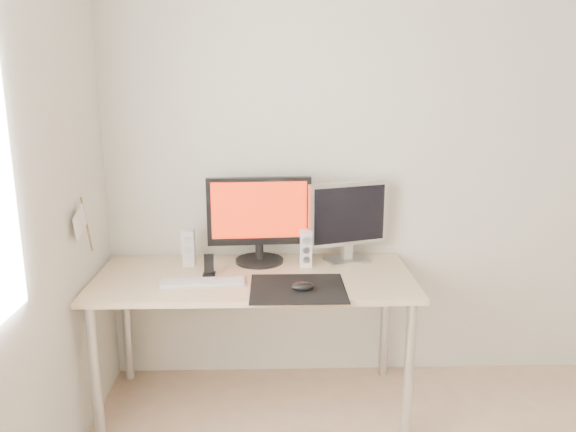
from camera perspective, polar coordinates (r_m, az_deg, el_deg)
name	(u,v)px	position (r m, az deg, el deg)	size (l,w,h in m)	color
wall_back	(423,162)	(3.20, 13.56, 5.37)	(3.50, 3.50, 0.00)	silver
mousepad	(298,288)	(2.67, 1.01, -7.37)	(0.45, 0.40, 0.00)	black
mouse	(302,286)	(2.64, 1.48, -7.17)	(0.11, 0.06, 0.04)	black
desk	(254,289)	(2.89, -3.45, -7.46)	(1.60, 0.70, 0.73)	#D1B587
main_monitor	(259,217)	(2.97, -2.94, -0.09)	(0.55, 0.28, 0.47)	black
second_monitor	(348,218)	(3.02, 6.12, -0.22)	(0.44, 0.22, 0.43)	#ADADAF
speaker_left	(189,248)	(3.01, -10.04, -3.20)	(0.06, 0.08, 0.19)	silver
speaker_right	(306,248)	(2.97, 1.82, -3.27)	(0.06, 0.08, 0.19)	white
keyboard	(203,282)	(2.76, -8.60, -6.67)	(0.43, 0.15, 0.02)	silver
phone_dock	(209,269)	(2.86, -8.02, -5.35)	(0.06, 0.05, 0.11)	black
pennant	(82,222)	(2.77, -20.18, -0.60)	(0.01, 0.23, 0.29)	#A57F54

